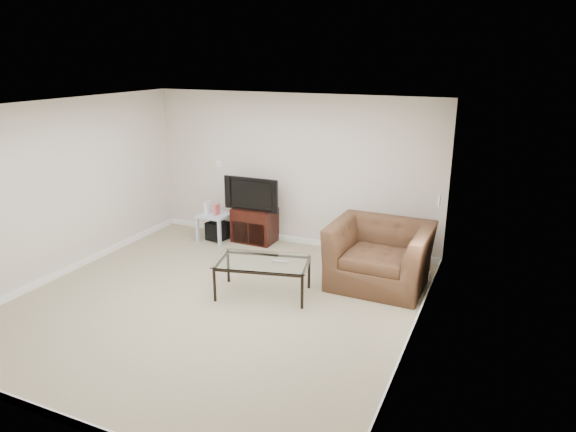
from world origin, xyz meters
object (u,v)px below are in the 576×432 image
at_px(side_table, 215,227).
at_px(coffee_table, 263,278).
at_px(recliner, 380,245).
at_px(television, 254,193).
at_px(tv_stand, 255,225).
at_px(subwoofer, 217,230).

height_order(side_table, coffee_table, coffee_table).
distance_m(side_table, recliner, 3.12).
relative_size(television, coffee_table, 0.73).
distance_m(tv_stand, side_table, 0.70).
bearing_deg(side_table, subwoofer, 33.50).
distance_m(side_table, coffee_table, 2.32).
relative_size(television, subwoofer, 2.94).
bearing_deg(tv_stand, recliner, -18.84).
xyz_separation_m(television, coffee_table, (1.06, -1.77, -0.63)).
xyz_separation_m(side_table, subwoofer, (0.03, 0.02, -0.07)).
distance_m(subwoofer, recliner, 3.10).
height_order(television, side_table, television).
distance_m(television, side_table, 0.93).
bearing_deg(television, subwoofer, -164.90).
height_order(tv_stand, subwoofer, tv_stand).
relative_size(tv_stand, side_table, 1.45).
xyz_separation_m(subwoofer, recliner, (3.01, -0.64, 0.42)).
relative_size(subwoofer, coffee_table, 0.25).
relative_size(side_table, recliner, 0.36).
bearing_deg(coffee_table, television, 120.85).
relative_size(television, recliner, 0.67).
distance_m(side_table, subwoofer, 0.08).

